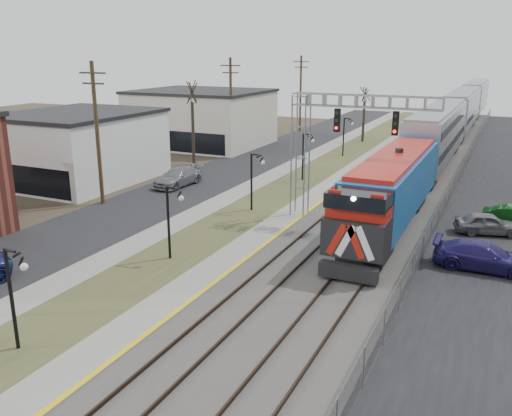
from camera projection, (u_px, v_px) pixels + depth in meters
The scene contains 18 objects.
street_west at pixel (208, 179), 46.62m from camera, with size 7.00×120.00×0.04m, color black.
sidewalk at pixel (256, 184), 44.77m from camera, with size 2.00×120.00×0.08m, color gray.
grass_median at pixel (289, 188), 43.55m from camera, with size 4.00×120.00×0.06m, color #414826.
platform at pixel (325, 191), 42.30m from camera, with size 2.00×120.00×0.24m, color gray.
ballast_bed at pixel (389, 198), 40.26m from camera, with size 8.00×120.00×0.20m, color #595651.
platform_edge at pixel (336, 190), 41.90m from camera, with size 0.24×120.00×0.01m, color gold.
track_near at pixel (363, 193), 41.03m from camera, with size 1.58×120.00×0.15m.
track_far at pixel (410, 198), 39.59m from camera, with size 1.58×120.00×0.15m.
train at pixel (455, 119), 63.27m from camera, with size 3.00×85.85×5.33m.
signal_gantry at pixel (327, 135), 33.77m from camera, with size 9.00×1.07×8.15m.
lampposts at pixel (172, 222), 28.48m from camera, with size 0.14×62.14×4.00m.
utility_poles at pixel (97, 135), 37.77m from camera, with size 0.28×80.28×10.00m.
fence at pixel (449, 195), 38.34m from camera, with size 0.04×120.00×1.60m, color gray.
buildings_west at pixel (24, 157), 40.29m from camera, with size 14.00×67.00×7.00m.
bare_trees at pixel (218, 140), 49.74m from camera, with size 12.30×42.30×5.95m.
car_lot_d at pixel (484, 257), 27.19m from camera, with size 1.98×4.87×1.41m, color navy.
car_lot_e at pixel (488, 224), 32.45m from camera, with size 1.54×3.82×1.30m, color slate.
car_street_b at pixel (178, 177), 44.04m from camera, with size 2.03×4.98×1.45m, color gray.
Camera 1 is at (11.59, -4.36, 10.69)m, focal length 38.00 mm.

